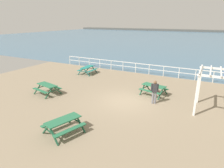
% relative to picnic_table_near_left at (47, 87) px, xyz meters
% --- Properties ---
extents(ground_plane, '(30.00, 24.00, 0.20)m').
position_rel_picnic_table_near_left_xyz_m(ground_plane, '(5.99, 1.61, -0.68)').
color(ground_plane, gray).
extents(sea_band, '(142.00, 90.00, 0.01)m').
position_rel_picnic_table_near_left_xyz_m(sea_band, '(5.99, 54.36, -0.58)').
color(sea_band, '#476B84').
rests_on(sea_band, ground).
extents(distant_shoreline, '(142.00, 6.00, 1.80)m').
position_rel_picnic_table_near_left_xyz_m(distant_shoreline, '(5.99, 97.36, -0.58)').
color(distant_shoreline, '#4C4C47').
rests_on(distant_shoreline, ground).
extents(seaward_railing, '(23.07, 0.07, 1.08)m').
position_rel_picnic_table_near_left_xyz_m(seaward_railing, '(5.99, 9.36, 0.15)').
color(seaward_railing, white).
rests_on(seaward_railing, ground).
extents(picnic_table_near_left, '(2.06, 1.84, 0.80)m').
position_rel_picnic_table_near_left_xyz_m(picnic_table_near_left, '(0.00, 0.00, 0.00)').
color(picnic_table_near_left, '#286B47').
rests_on(picnic_table_near_left, ground).
extents(picnic_table_near_right, '(1.60, 1.86, 0.80)m').
position_rel_picnic_table_near_left_xyz_m(picnic_table_near_right, '(-0.71, 6.49, 0.00)').
color(picnic_table_near_right, '#1E7A70').
rests_on(picnic_table_near_right, ground).
extents(picnic_table_mid_centre, '(1.96, 2.16, 0.80)m').
position_rel_picnic_table_near_left_xyz_m(picnic_table_mid_centre, '(4.92, -3.75, 0.00)').
color(picnic_table_mid_centre, '#286B47').
rests_on(picnic_table_mid_centre, ground).
extents(picnic_table_far_left, '(2.08, 1.86, 0.80)m').
position_rel_picnic_table_near_left_xyz_m(picnic_table_far_left, '(7.40, 3.74, 0.00)').
color(picnic_table_far_left, '#286B47').
rests_on(picnic_table_far_left, ground).
extents(visitor, '(0.48, 0.35, 1.66)m').
position_rel_picnic_table_near_left_xyz_m(visitor, '(7.91, 2.11, 0.36)').
color(visitor, slate).
rests_on(visitor, ground).
extents(lattice_pergola, '(2.48, 2.59, 2.70)m').
position_rel_picnic_table_near_left_xyz_m(lattice_pergola, '(11.68, 2.61, 1.41)').
color(lattice_pergola, white).
rests_on(lattice_pergola, ground).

